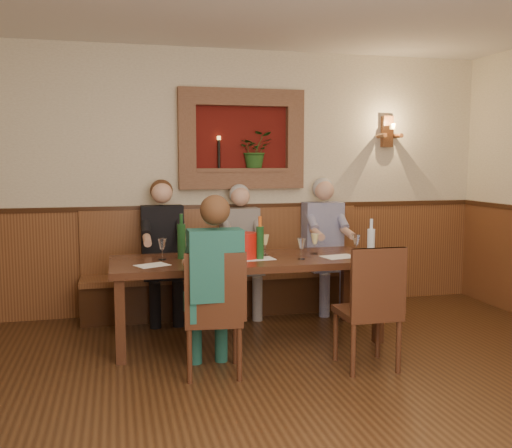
{
  "coord_description": "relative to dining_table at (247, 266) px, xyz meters",
  "views": [
    {
      "loc": [
        -1.13,
        -3.08,
        1.62
      ],
      "look_at": [
        0.1,
        1.9,
        1.05
      ],
      "focal_mm": 40.0,
      "sensor_mm": 36.0,
      "label": 1
    }
  ],
  "objects": [
    {
      "name": "wine_bottle_green_b",
      "position": [
        -0.57,
        0.11,
        0.24
      ],
      "size": [
        0.08,
        0.08,
        0.4
      ],
      "rotation": [
        0.0,
        0.0,
        -0.04
      ],
      "color": "#19471E",
      "rests_on": "dining_table"
    },
    {
      "name": "chair_near_left",
      "position": [
        -0.44,
        -0.77,
        -0.39
      ],
      "size": [
        0.47,
        0.47,
        0.96
      ],
      "rotation": [
        0.0,
        0.0,
        -0.12
      ],
      "color": "#372010",
      "rests_on": "ground"
    },
    {
      "name": "bench",
      "position": [
        0.0,
        0.94,
        -0.35
      ],
      "size": [
        3.0,
        0.45,
        1.11
      ],
      "color": "#381E0F",
      "rests_on": "ground"
    },
    {
      "name": "tasting_sheet_a",
      "position": [
        -0.85,
        -0.16,
        0.08
      ],
      "size": [
        0.32,
        0.28,
        0.0
      ],
      "primitive_type": "cube",
      "rotation": [
        0.0,
        0.0,
        0.43
      ],
      "color": "white",
      "rests_on": "dining_table"
    },
    {
      "name": "wine_bottle_green_a",
      "position": [
        0.1,
        -0.08,
        0.23
      ],
      "size": [
        0.09,
        0.09,
        0.38
      ],
      "rotation": [
        0.0,
        0.0,
        -0.39
      ],
      "color": "#19471E",
      "rests_on": "dining_table"
    },
    {
      "name": "wall_niche",
      "position": [
        0.24,
        1.09,
        1.13
      ],
      "size": [
        1.36,
        0.3,
        1.06
      ],
      "color": "#57110C",
      "rests_on": "ground"
    },
    {
      "name": "wine_glass_6",
      "position": [
        0.21,
        0.13,
        0.17
      ],
      "size": [
        0.08,
        0.08,
        0.19
      ],
      "primitive_type": null,
      "color": "#D8CD81",
      "rests_on": "dining_table"
    },
    {
      "name": "wall_sconce",
      "position": [
        1.9,
        1.08,
        1.27
      ],
      "size": [
        0.25,
        0.2,
        0.35
      ],
      "color": "brown",
      "rests_on": "ground"
    },
    {
      "name": "person_bench_right",
      "position": [
        1.07,
        0.84,
        -0.08
      ],
      "size": [
        0.43,
        0.52,
        1.44
      ],
      "color": "navy",
      "rests_on": "ground"
    },
    {
      "name": "wine_glass_3",
      "position": [
        1.02,
        -0.09,
        0.17
      ],
      "size": [
        0.08,
        0.08,
        0.19
      ],
      "primitive_type": null,
      "color": "white",
      "rests_on": "dining_table"
    },
    {
      "name": "tasting_sheet_b",
      "position": [
        0.09,
        -0.07,
        0.08
      ],
      "size": [
        0.29,
        0.22,
        0.0
      ],
      "primitive_type": "cube",
      "rotation": [
        0.0,
        0.0,
        0.09
      ],
      "color": "white",
      "rests_on": "dining_table"
    },
    {
      "name": "wine_glass_7",
      "position": [
        0.46,
        -0.18,
        0.17
      ],
      "size": [
        0.08,
        0.08,
        0.19
      ],
      "primitive_type": null,
      "color": "white",
      "rests_on": "dining_table"
    },
    {
      "name": "person_chair_front",
      "position": [
        -0.43,
        -0.78,
        -0.11
      ],
      "size": [
        0.4,
        0.49,
        1.38
      ],
      "color": "#16374F",
      "rests_on": "ground"
    },
    {
      "name": "room_shell",
      "position": [
        0.0,
        -1.85,
        1.21
      ],
      "size": [
        6.04,
        6.04,
        2.82
      ],
      "color": "beige",
      "rests_on": "ground"
    },
    {
      "name": "wainscoting",
      "position": [
        0.0,
        -1.85,
        -0.09
      ],
      "size": [
        6.02,
        6.02,
        1.15
      ],
      "color": "brown",
      "rests_on": "ground"
    },
    {
      "name": "tasting_sheet_c",
      "position": [
        0.83,
        -0.14,
        0.08
      ],
      "size": [
        0.34,
        0.27,
        0.0
      ],
      "primitive_type": "cube",
      "rotation": [
        0.0,
        0.0,
        0.2
      ],
      "color": "white",
      "rests_on": "dining_table"
    },
    {
      "name": "person_bench_left",
      "position": [
        -0.67,
        0.84,
        -0.08
      ],
      "size": [
        0.42,
        0.52,
        1.43
      ],
      "color": "black",
      "rests_on": "ground"
    },
    {
      "name": "person_bench_mid",
      "position": [
        0.14,
        0.84,
        -0.11
      ],
      "size": [
        0.4,
        0.49,
        1.38
      ],
      "color": "#4F4A48",
      "rests_on": "ground"
    },
    {
      "name": "spittoon_bucket",
      "position": [
        -0.01,
        -0.03,
        0.19
      ],
      "size": [
        0.23,
        0.23,
        0.23
      ],
      "primitive_type": "cylinder",
      "rotation": [
        0.0,
        0.0,
        -0.14
      ],
      "color": "red",
      "rests_on": "dining_table"
    },
    {
      "name": "water_bottle",
      "position": [
        1.04,
        -0.36,
        0.22
      ],
      "size": [
        0.07,
        0.07,
        0.37
      ],
      "rotation": [
        0.0,
        0.0,
        -0.0
      ],
      "color": "silver",
      "rests_on": "dining_table"
    },
    {
      "name": "wine_glass_0",
      "position": [
        -0.18,
        -0.29,
        0.17
      ],
      "size": [
        0.08,
        0.08,
        0.19
      ],
      "primitive_type": null,
      "color": "#D8CD81",
      "rests_on": "dining_table"
    },
    {
      "name": "wine_glass_4",
      "position": [
        -0.49,
        -0.21,
        0.17
      ],
      "size": [
        0.08,
        0.08,
        0.19
      ],
      "primitive_type": null,
      "color": "#D8CD81",
      "rests_on": "dining_table"
    },
    {
      "name": "dining_table",
      "position": [
        0.0,
        0.0,
        0.0
      ],
      "size": [
        2.4,
        0.9,
        0.75
      ],
      "color": "#372010",
      "rests_on": "ground"
    },
    {
      "name": "wine_glass_1",
      "position": [
        -0.25,
        0.04,
        0.17
      ],
      "size": [
        0.08,
        0.08,
        0.19
      ],
      "primitive_type": null,
      "color": "white",
      "rests_on": "dining_table"
    },
    {
      "name": "chair_near_right",
      "position": [
        0.76,
        -0.92,
        -0.39
      ],
      "size": [
        0.44,
        0.44,
        0.98
      ],
      "rotation": [
        0.0,
        0.0,
        -0.02
      ],
      "color": "#372010",
      "rests_on": "ground"
    },
    {
      "name": "tasting_sheet_d",
      "position": [
        -0.32,
        -0.28,
        0.08
      ],
      "size": [
        0.35,
        0.3,
        0.0
      ],
      "primitive_type": "cube",
      "rotation": [
        0.0,
        0.0,
        -0.41
      ],
      "color": "white",
      "rests_on": "dining_table"
    },
    {
      "name": "wine_glass_5",
      "position": [
        -0.74,
        0.08,
        0.17
      ],
      "size": [
        0.08,
        0.08,
        0.19
      ],
      "primitive_type": null,
      "color": "white",
      "rests_on": "dining_table"
    },
    {
      "name": "wine_glass_2",
      "position": [
        0.67,
        0.07,
        0.17
      ],
      "size": [
        0.08,
        0.08,
        0.19
      ],
      "primitive_type": null,
      "color": "#D8CD81",
      "rests_on": "dining_table"
    },
    {
      "name": "ground_plane",
      "position": [
        0.0,
        -1.85,
        -0.68
      ],
      "size": [
        6.0,
        6.0,
        0.0
      ],
      "primitive_type": "plane",
      "color": "#321C0E",
      "rests_on": "ground"
    }
  ]
}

